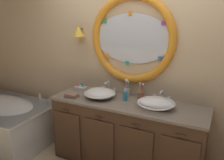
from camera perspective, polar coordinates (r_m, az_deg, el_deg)
back_wall_assembly at (r=3.00m, az=5.91°, el=5.10°), size 6.40×0.26×2.60m
vanity_counter at (r=3.02m, az=3.58°, el=-12.96°), size 1.90×0.62×0.87m
bathtub at (r=3.99m, az=-25.67°, el=-8.40°), size 1.62×0.98×0.69m
sink_basin_left at (r=2.94m, az=-2.99°, el=-3.24°), size 0.40×0.40×0.12m
sink_basin_right at (r=2.68m, az=10.73°, el=-5.56°), size 0.42×0.42×0.11m
faucet_set_left at (r=3.13m, az=-0.90°, el=-1.92°), size 0.22×0.14×0.16m
faucet_set_right at (r=2.89m, az=12.02°, el=-4.03°), size 0.23×0.14×0.14m
toothbrush_holder_left at (r=3.02m, az=3.69°, el=-2.71°), size 0.08×0.08×0.22m
toothbrush_holder_right at (r=2.95m, az=7.03°, el=-3.54°), size 0.09×0.09×0.20m
soap_dispenser at (r=2.85m, az=3.23°, el=-3.80°), size 0.06×0.06×0.15m
folded_hand_towel at (r=3.01m, az=-9.83°, el=-3.75°), size 0.17×0.11×0.05m
toiletry_basket at (r=3.27m, az=-7.71°, el=-1.95°), size 0.16×0.10×0.11m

